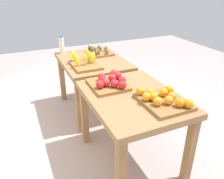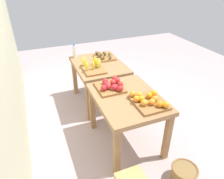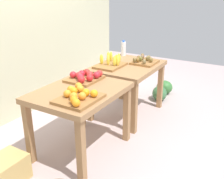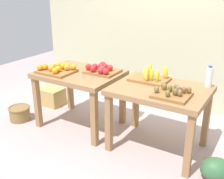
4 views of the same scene
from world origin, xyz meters
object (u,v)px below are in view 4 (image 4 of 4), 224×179
orange_bin (57,69)px  wicker_basket (20,113)px  apple_bin (101,69)px  display_table_right (160,97)px  display_table_left (80,80)px  cardboard_produce_box (51,96)px  banana_crate (151,77)px  water_bottle (209,77)px  kiwi_bin (172,93)px

orange_bin → wicker_basket: orange_bin is taller
apple_bin → wicker_basket: apple_bin is taller
display_table_right → apple_bin: bearing=172.2°
display_table_right → orange_bin: bearing=-173.2°
display_table_left → display_table_right: 1.12m
apple_bin → cardboard_produce_box: bearing=170.5°
banana_crate → wicker_basket: (-1.76, -0.51, -0.70)m
orange_bin → water_bottle: size_ratio=1.88×
apple_bin → kiwi_bin: apple_bin is taller
banana_crate → cardboard_produce_box: (-1.77, 0.14, -0.67)m
cardboard_produce_box → display_table_left: bearing=-19.8°
apple_bin → cardboard_produce_box: (-1.10, 0.18, -0.67)m
kiwi_bin → banana_crate: bearing=139.3°
orange_bin → display_table_left: bearing=34.9°
water_bottle → wicker_basket: water_bottle is taller
kiwi_bin → wicker_basket: bearing=-175.0°
orange_bin → apple_bin: (0.50, 0.28, 0.00)m
apple_bin → banana_crate: 0.67m
cardboard_produce_box → apple_bin: bearing=-9.5°
display_table_left → water_bottle: size_ratio=4.28×
apple_bin → display_table_right: bearing=-7.8°
orange_bin → wicker_basket: (-0.60, -0.19, -0.69)m
orange_bin → banana_crate: (1.16, 0.32, 0.00)m
display_table_right → banana_crate: bearing=139.5°
water_bottle → cardboard_produce_box: water_bottle is taller
display_table_left → orange_bin: 0.32m
display_table_right → wicker_basket: bearing=-169.8°
display_table_right → banana_crate: (-0.19, 0.16, 0.16)m
display_table_right → wicker_basket: (-1.95, -0.35, -0.54)m
cardboard_produce_box → orange_bin: bearing=-37.5°
display_table_right → cardboard_produce_box: bearing=171.3°
orange_bin → wicker_basket: size_ratio=1.50×
apple_bin → banana_crate: (0.67, 0.05, 0.00)m
apple_bin → water_bottle: 1.31m
kiwi_bin → water_bottle: 0.53m
water_bottle → cardboard_produce_box: bearing=-179.9°
banana_crate → water_bottle: (0.63, 0.14, 0.07)m
wicker_basket → display_table_left: bearing=22.8°
display_table_left → water_bottle: 1.60m
apple_bin → wicker_basket: size_ratio=1.37×
display_table_right → orange_bin: (-1.35, -0.16, 0.15)m
display_table_right → orange_bin: orange_bin is taller
apple_bin → cardboard_produce_box: 1.30m
display_table_left → apple_bin: (0.27, 0.12, 0.16)m
display_table_right → cardboard_produce_box: 2.04m
orange_bin → cardboard_produce_box: orange_bin is taller
display_table_left → kiwi_bin: bearing=-7.1°
water_bottle → cardboard_produce_box: 2.50m
display_table_right → water_bottle: size_ratio=4.28×
banana_crate → cardboard_produce_box: banana_crate is taller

